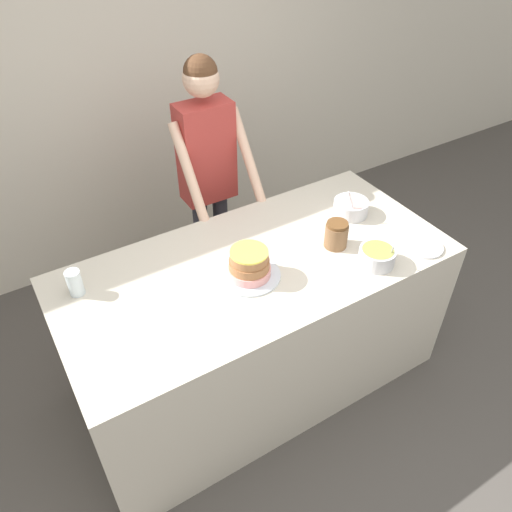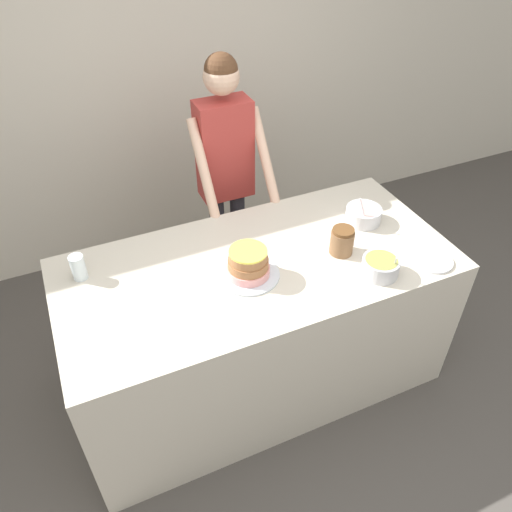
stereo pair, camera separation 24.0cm
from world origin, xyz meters
name	(u,v)px [view 2 (the right image)]	position (x,y,z in m)	size (l,w,h in m)	color
ground_plane	(293,438)	(0.00, 0.00, 0.00)	(14.00, 14.00, 0.00)	#4C4742
wall_back	(162,79)	(0.00, 2.06, 1.30)	(10.00, 0.05, 2.60)	beige
counter	(258,324)	(0.00, 0.47, 0.45)	(2.00, 0.95, 0.89)	beige
person_baker	(225,159)	(0.14, 1.27, 1.05)	(0.44, 0.46, 1.68)	#2D2D38
cake	(248,265)	(-0.08, 0.41, 0.96)	(0.31, 0.31, 0.15)	silver
frosting_bowl_pink	(363,214)	(0.68, 0.57, 0.94)	(0.20, 0.20, 0.19)	silver
frosting_bowl_olive	(380,266)	(0.51, 0.16, 0.94)	(0.18, 0.18, 0.15)	silver
drinking_glass	(78,267)	(-0.83, 0.72, 0.96)	(0.07, 0.07, 0.13)	silver
ceramic_plate	(433,261)	(0.81, 0.13, 0.90)	(0.20, 0.20, 0.01)	silver
stoneware_jar	(342,241)	(0.43, 0.38, 0.97)	(0.12, 0.12, 0.15)	brown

